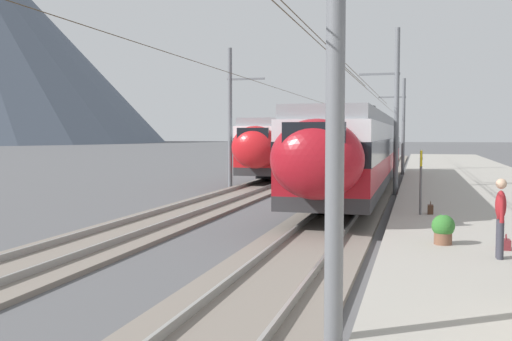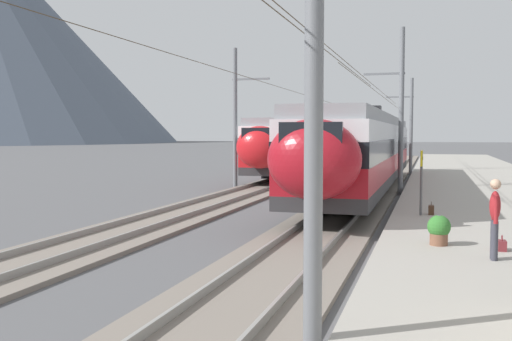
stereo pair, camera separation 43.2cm
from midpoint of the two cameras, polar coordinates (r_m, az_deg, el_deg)
ground_plane at (r=18.35m, az=8.66°, el=-5.74°), size 400.00×400.00×0.00m
track_near at (r=18.44m, az=6.48°, el=-5.47°), size 120.00×3.00×0.28m
track_far at (r=20.07m, az=-9.45°, el=-4.75°), size 120.00×3.00×0.28m
train_near_platform at (r=28.82m, az=9.89°, el=2.09°), size 27.44×2.90×4.27m
train_far_track at (r=42.90m, az=4.28°, el=2.62°), size 27.18×2.85×4.27m
catenary_mast_west at (r=7.36m, az=5.10°, el=9.49°), size 47.18×1.97×7.03m
catenary_mast_mid at (r=28.95m, az=13.05°, el=5.96°), size 47.18×1.97×8.09m
catenary_mast_east at (r=43.45m, az=13.89°, el=4.50°), size 47.18×1.97×7.00m
catenary_mast_far_side at (r=32.19m, az=-2.73°, el=5.55°), size 47.18×2.13×7.72m
platform_sign at (r=19.31m, az=15.37°, el=0.29°), size 0.70×0.08×2.09m
passenger_walking at (r=13.06m, az=22.12°, el=-4.00°), size 0.53×0.22×1.69m
handbag_beside_passenger at (r=14.26m, az=22.65°, el=-6.74°), size 0.32×0.18×0.36m
handbag_near_sign at (r=19.69m, az=16.24°, el=-3.70°), size 0.32×0.18×0.43m
potted_plant_platform_edge at (r=14.37m, az=17.18°, el=-5.43°), size 0.54×0.54×0.71m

